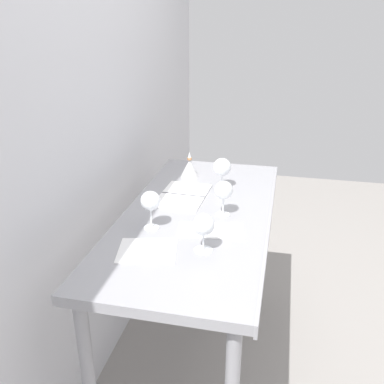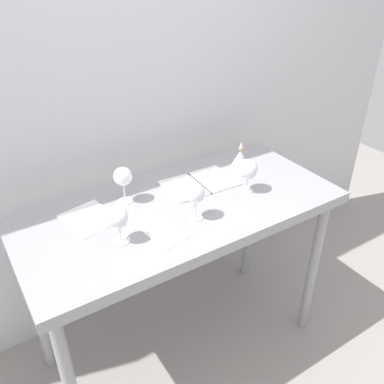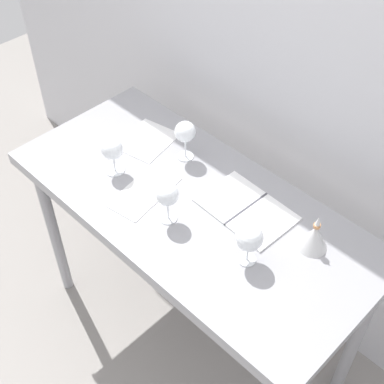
{
  "view_description": "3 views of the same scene",
  "coord_description": "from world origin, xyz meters",
  "px_view_note": "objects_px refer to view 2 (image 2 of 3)",
  "views": [
    {
      "loc": [
        -1.69,
        -0.36,
        1.73
      ],
      "look_at": [
        -0.02,
        0.02,
        1.01
      ],
      "focal_mm": 39.94,
      "sensor_mm": 36.0,
      "label": 1
    },
    {
      "loc": [
        -0.76,
        -1.29,
        1.87
      ],
      "look_at": [
        0.05,
        -0.02,
        0.95
      ],
      "focal_mm": 38.49,
      "sensor_mm": 36.0,
      "label": 2
    },
    {
      "loc": [
        0.95,
        -0.95,
        2.3
      ],
      "look_at": [
        0.01,
        -0.01,
        0.96
      ],
      "focal_mm": 50.5,
      "sensor_mm": 36.0,
      "label": 3
    }
  ],
  "objects_px": {
    "wine_glass_near_left": "(118,218)",
    "wine_glass_near_right": "(248,170)",
    "decanter_funnel": "(240,159)",
    "wine_glass_far_left": "(123,178)",
    "wine_glass_near_center": "(195,194)",
    "tasting_sheet_upper": "(159,226)",
    "tasting_sheet_lower": "(89,218)",
    "open_notebook": "(199,183)"
  },
  "relations": [
    {
      "from": "wine_glass_near_left",
      "to": "wine_glass_near_right",
      "type": "relative_size",
      "value": 0.96
    },
    {
      "from": "decanter_funnel",
      "to": "wine_glass_far_left",
      "type": "bearing_deg",
      "value": 178.12
    },
    {
      "from": "wine_glass_near_right",
      "to": "wine_glass_near_center",
      "type": "bearing_deg",
      "value": -169.9
    },
    {
      "from": "wine_glass_near_center",
      "to": "decanter_funnel",
      "type": "bearing_deg",
      "value": 30.21
    },
    {
      "from": "wine_glass_near_center",
      "to": "decanter_funnel",
      "type": "distance_m",
      "value": 0.5
    },
    {
      "from": "wine_glass_far_left",
      "to": "tasting_sheet_upper",
      "type": "xyz_separation_m",
      "value": [
        0.03,
        -0.24,
        -0.12
      ]
    },
    {
      "from": "wine_glass_far_left",
      "to": "wine_glass_near_center",
      "type": "height_order",
      "value": "wine_glass_far_left"
    },
    {
      "from": "wine_glass_near_center",
      "to": "decanter_funnel",
      "type": "xyz_separation_m",
      "value": [
        0.43,
        0.25,
        -0.06
      ]
    },
    {
      "from": "tasting_sheet_upper",
      "to": "decanter_funnel",
      "type": "distance_m",
      "value": 0.63
    },
    {
      "from": "wine_glass_near_left",
      "to": "tasting_sheet_lower",
      "type": "bearing_deg",
      "value": 103.15
    },
    {
      "from": "wine_glass_near_right",
      "to": "tasting_sheet_upper",
      "type": "distance_m",
      "value": 0.48
    },
    {
      "from": "tasting_sheet_lower",
      "to": "decanter_funnel",
      "type": "relative_size",
      "value": 1.52
    },
    {
      "from": "wine_glass_far_left",
      "to": "decanter_funnel",
      "type": "distance_m",
      "value": 0.62
    },
    {
      "from": "wine_glass_near_left",
      "to": "wine_glass_near_center",
      "type": "distance_m",
      "value": 0.32
    },
    {
      "from": "wine_glass_near_center",
      "to": "wine_glass_near_left",
      "type": "bearing_deg",
      "value": 175.62
    },
    {
      "from": "wine_glass_near_center",
      "to": "tasting_sheet_lower",
      "type": "height_order",
      "value": "wine_glass_near_center"
    },
    {
      "from": "tasting_sheet_upper",
      "to": "wine_glass_near_right",
      "type": "bearing_deg",
      "value": -5.73
    },
    {
      "from": "open_notebook",
      "to": "wine_glass_near_center",
      "type": "bearing_deg",
      "value": -124.38
    },
    {
      "from": "wine_glass_near_left",
      "to": "wine_glass_far_left",
      "type": "height_order",
      "value": "wine_glass_far_left"
    },
    {
      "from": "wine_glass_near_center",
      "to": "open_notebook",
      "type": "relative_size",
      "value": 0.48
    },
    {
      "from": "wine_glass_near_left",
      "to": "tasting_sheet_lower",
      "type": "xyz_separation_m",
      "value": [
        -0.05,
        0.21,
        -0.1
      ]
    },
    {
      "from": "wine_glass_far_left",
      "to": "wine_glass_near_right",
      "type": "distance_m",
      "value": 0.55
    },
    {
      "from": "tasting_sheet_lower",
      "to": "wine_glass_near_left",
      "type": "bearing_deg",
      "value": -88.21
    },
    {
      "from": "wine_glass_near_left",
      "to": "wine_glass_far_left",
      "type": "bearing_deg",
      "value": 61.88
    },
    {
      "from": "wine_glass_near_left",
      "to": "open_notebook",
      "type": "xyz_separation_m",
      "value": [
        0.49,
        0.2,
        -0.1
      ]
    },
    {
      "from": "open_notebook",
      "to": "tasting_sheet_upper",
      "type": "bearing_deg",
      "value": -146.32
    },
    {
      "from": "wine_glass_far_left",
      "to": "wine_glass_near_left",
      "type": "bearing_deg",
      "value": -118.12
    },
    {
      "from": "wine_glass_near_center",
      "to": "open_notebook",
      "type": "xyz_separation_m",
      "value": [
        0.17,
        0.22,
        -0.11
      ]
    },
    {
      "from": "decanter_funnel",
      "to": "tasting_sheet_lower",
      "type": "bearing_deg",
      "value": -178.54
    },
    {
      "from": "open_notebook",
      "to": "tasting_sheet_upper",
      "type": "relative_size",
      "value": 1.24
    },
    {
      "from": "wine_glass_near_left",
      "to": "open_notebook",
      "type": "distance_m",
      "value": 0.53
    },
    {
      "from": "wine_glass_near_left",
      "to": "open_notebook",
      "type": "bearing_deg",
      "value": 22.16
    },
    {
      "from": "wine_glass_near_center",
      "to": "wine_glass_near_right",
      "type": "relative_size",
      "value": 1.02
    },
    {
      "from": "wine_glass_near_center",
      "to": "tasting_sheet_upper",
      "type": "distance_m",
      "value": 0.19
    },
    {
      "from": "wine_glass_far_left",
      "to": "wine_glass_near_right",
      "type": "xyz_separation_m",
      "value": [
        0.5,
        -0.21,
        -0.01
      ]
    },
    {
      "from": "open_notebook",
      "to": "decanter_funnel",
      "type": "bearing_deg",
      "value": 8.33
    },
    {
      "from": "wine_glass_near_left",
      "to": "wine_glass_far_left",
      "type": "distance_m",
      "value": 0.28
    },
    {
      "from": "open_notebook",
      "to": "tasting_sheet_upper",
      "type": "xyz_separation_m",
      "value": [
        -0.32,
        -0.2,
        -0.0
      ]
    },
    {
      "from": "tasting_sheet_lower",
      "to": "wine_glass_near_right",
      "type": "bearing_deg",
      "value": -25.72
    },
    {
      "from": "wine_glass_near_center",
      "to": "open_notebook",
      "type": "height_order",
      "value": "wine_glass_near_center"
    },
    {
      "from": "wine_glass_near_right",
      "to": "tasting_sheet_lower",
      "type": "relative_size",
      "value": 0.72
    },
    {
      "from": "open_notebook",
      "to": "tasting_sheet_lower",
      "type": "bearing_deg",
      "value": -178.45
    }
  ]
}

